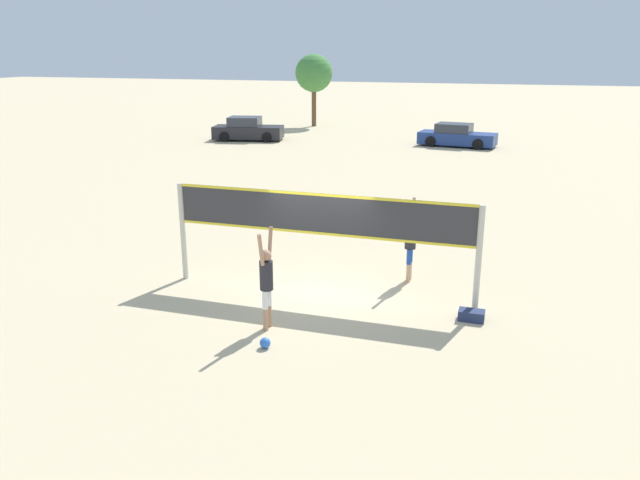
{
  "coord_description": "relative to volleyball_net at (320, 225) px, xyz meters",
  "views": [
    {
      "loc": [
        4.28,
        -13.34,
        5.66
      ],
      "look_at": [
        0.0,
        0.0,
        1.37
      ],
      "focal_mm": 35.0,
      "sensor_mm": 36.0,
      "label": 1
    }
  ],
  "objects": [
    {
      "name": "tree_left_cluster",
      "position": [
        -11.0,
        32.74,
        2.19
      ],
      "size": [
        2.81,
        2.81,
        5.36
      ],
      "color": "brown",
      "rests_on": "ground_plane"
    },
    {
      "name": "volleyball",
      "position": [
        -0.17,
        -3.03,
        -1.62
      ],
      "size": [
        0.22,
        0.22,
        0.22
      ],
      "color": "blue",
      "rests_on": "ground_plane"
    },
    {
      "name": "volleyball_net",
      "position": [
        0.0,
        0.0,
        0.0
      ],
      "size": [
        7.43,
        0.14,
        2.49
      ],
      "color": "beige",
      "rests_on": "ground_plane"
    },
    {
      "name": "parked_car_near",
      "position": [
        -12.67,
        24.04,
        -1.06
      ],
      "size": [
        4.72,
        2.74,
        1.5
      ],
      "rotation": [
        0.0,
        0.0,
        0.21
      ],
      "color": "#232328",
      "rests_on": "ground_plane"
    },
    {
      "name": "player_blocker",
      "position": [
        1.88,
        1.58,
        -0.61
      ],
      "size": [
        0.28,
        0.7,
        2.12
      ],
      "rotation": [
        0.0,
        0.0,
        -1.57
      ],
      "color": "tan",
      "rests_on": "ground_plane"
    },
    {
      "name": "ground_plane",
      "position": [
        0.0,
        0.0,
        -1.73
      ],
      "size": [
        200.0,
        200.0,
        0.0
      ],
      "primitive_type": "plane",
      "color": "beige"
    },
    {
      "name": "player_spiker",
      "position": [
        -0.47,
        -2.17,
        -0.58
      ],
      "size": [
        0.28,
        0.71,
        2.17
      ],
      "rotation": [
        0.0,
        0.0,
        1.57
      ],
      "color": "tan",
      "rests_on": "ground_plane"
    },
    {
      "name": "gear_bag",
      "position": [
        3.61,
        -0.43,
        -1.61
      ],
      "size": [
        0.56,
        0.33,
        0.23
      ],
      "color": "navy",
      "rests_on": "ground_plane"
    },
    {
      "name": "parked_car_far",
      "position": [
        0.56,
        25.44,
        -1.11
      ],
      "size": [
        4.75,
        2.25,
        1.38
      ],
      "rotation": [
        0.0,
        0.0,
        -0.12
      ],
      "color": "navy",
      "rests_on": "ground_plane"
    }
  ]
}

